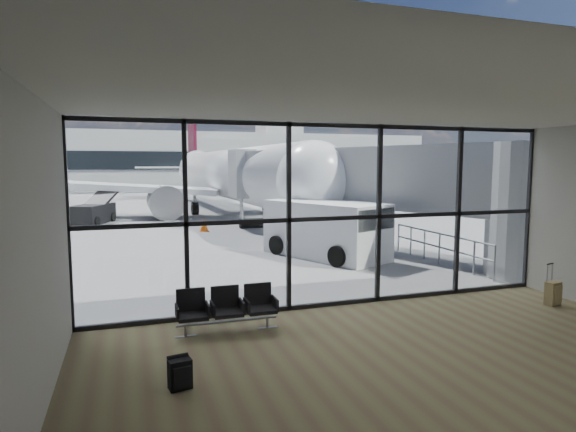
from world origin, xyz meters
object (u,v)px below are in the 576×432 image
suitcase (553,293)px  airliner (228,175)px  belt_loader (93,212)px  backpack (180,374)px  service_van (328,229)px  seating_row (226,307)px

suitcase → airliner: (-2.98, 25.70, 2.44)m
suitcase → belt_loader: belt_loader is taller
backpack → suitcase: size_ratio=0.50×
service_van → airliner: bearing=66.3°
service_van → belt_loader: 16.78m
seating_row → service_van: size_ratio=0.40×
backpack → service_van: size_ratio=0.10×
seating_row → belt_loader: bearing=101.1°
service_van → suitcase: bearing=-93.5°
suitcase → belt_loader: bearing=106.2°
backpack → suitcase: (9.32, 1.64, 0.06)m
airliner → backpack: bearing=-105.4°
backpack → belt_loader: 23.49m
service_van → belt_loader: service_van is taller
belt_loader → service_van: bearing=-35.0°
belt_loader → backpack: bearing=-61.4°
seating_row → belt_loader: (-3.89, 20.91, 0.14)m
suitcase → belt_loader: 24.79m
backpack → belt_loader: bearing=86.7°
belt_loader → seating_row: bearing=-57.4°
seating_row → service_van: bearing=53.1°
suitcase → service_van: service_van is taller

